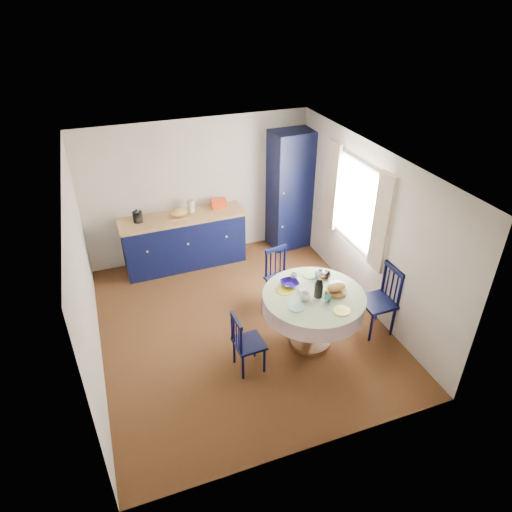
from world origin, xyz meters
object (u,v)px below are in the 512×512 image
(chair_far, at_px, (280,277))
(mug_b, at_px, (328,299))
(chair_right, at_px, (380,300))
(cobalt_bowl, at_px, (290,283))
(mug_a, at_px, (305,297))
(dining_table, at_px, (314,302))
(mug_d, at_px, (294,277))
(chair_left, at_px, (246,343))
(kitchen_counter, at_px, (184,239))
(pantry_cabinet, at_px, (291,190))
(mug_c, at_px, (326,275))

(chair_far, bearing_deg, mug_b, -94.40)
(chair_far, distance_m, chair_right, 1.53)
(chair_far, distance_m, cobalt_bowl, 0.82)
(mug_a, bearing_deg, dining_table, 18.99)
(mug_d, bearing_deg, chair_left, -147.55)
(mug_d, bearing_deg, chair_far, 84.09)
(kitchen_counter, distance_m, dining_table, 2.93)
(pantry_cabinet, height_order, cobalt_bowl, pantry_cabinet)
(chair_right, xyz_separation_m, mug_a, (-1.20, 0.01, 0.36))
(chair_left, xyz_separation_m, chair_right, (2.04, 0.09, 0.09))
(cobalt_bowl, bearing_deg, dining_table, -54.45)
(chair_far, relative_size, mug_a, 6.91)
(dining_table, relative_size, cobalt_bowl, 5.61)
(chair_left, height_order, mug_d, mug_d)
(cobalt_bowl, bearing_deg, chair_left, -149.32)
(pantry_cabinet, xyz_separation_m, dining_table, (-0.85, -2.71, -0.39))
(chair_right, relative_size, mug_a, 7.69)
(mug_b, xyz_separation_m, mug_d, (-0.21, 0.61, 0.01))
(mug_d, bearing_deg, mug_b, -71.07)
(pantry_cabinet, relative_size, mug_b, 24.21)
(pantry_cabinet, xyz_separation_m, mug_d, (-0.97, -2.29, -0.22))
(kitchen_counter, relative_size, mug_a, 15.88)
(kitchen_counter, distance_m, mug_c, 2.85)
(chair_left, bearing_deg, chair_far, -42.28)
(dining_table, xyz_separation_m, chair_left, (-1.02, -0.16, -0.27))
(mug_c, bearing_deg, mug_a, -144.64)
(mug_b, bearing_deg, mug_a, 154.35)
(pantry_cabinet, height_order, mug_d, pantry_cabinet)
(mug_b, bearing_deg, pantry_cabinet, 75.31)
(kitchen_counter, height_order, chair_far, kitchen_counter)
(mug_b, relative_size, mug_c, 0.74)
(dining_table, relative_size, mug_b, 15.10)
(kitchen_counter, distance_m, chair_right, 3.52)
(dining_table, bearing_deg, mug_d, 105.51)
(pantry_cabinet, relative_size, mug_d, 20.36)
(dining_table, xyz_separation_m, mug_c, (0.32, 0.29, 0.17))
(mug_a, distance_m, mug_d, 0.48)
(dining_table, bearing_deg, chair_left, -171.20)
(pantry_cabinet, distance_m, mug_a, 2.96)
(kitchen_counter, height_order, dining_table, kitchen_counter)
(pantry_cabinet, distance_m, mug_c, 2.48)
(pantry_cabinet, distance_m, dining_table, 2.86)
(pantry_cabinet, relative_size, dining_table, 1.60)
(chair_left, distance_m, mug_b, 1.19)
(mug_a, height_order, mug_b, mug_a)
(cobalt_bowl, bearing_deg, mug_d, 43.45)
(kitchen_counter, xyz_separation_m, chair_right, (2.22, -2.74, 0.04))
(kitchen_counter, height_order, mug_d, kitchen_counter)
(cobalt_bowl, bearing_deg, kitchen_counter, 112.46)
(dining_table, xyz_separation_m, mug_a, (-0.18, -0.06, 0.18))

